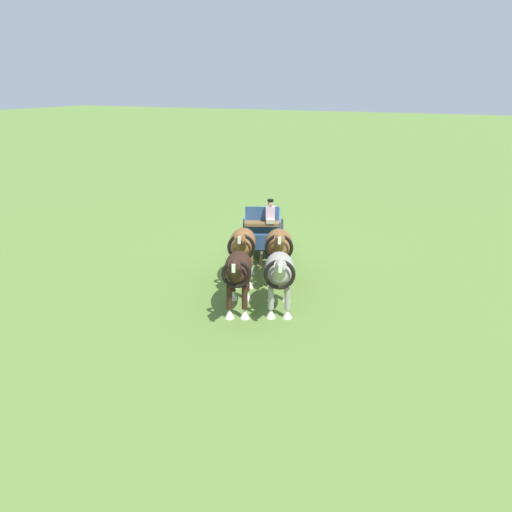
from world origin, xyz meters
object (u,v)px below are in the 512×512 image
object	(u,v)px
draft_horse_rear_near	(279,246)
draft_horse_lead_near	(279,271)
draft_horse_rear_off	(243,245)
draft_horse_lead_off	(238,270)
show_wagon	(263,227)

from	to	relation	value
draft_horse_rear_near	draft_horse_lead_near	bearing A→B (deg)	23.55
draft_horse_rear_off	draft_horse_lead_near	bearing A→B (deg)	50.09
draft_horse_rear_near	draft_horse_lead_off	distance (m)	2.92
show_wagon	draft_horse_lead_near	distance (m)	6.21
show_wagon	draft_horse_lead_off	xyz separation A→B (m)	(5.93, 1.87, 0.24)
show_wagon	draft_horse_rear_near	bearing A→B (deg)	33.81
draft_horse_rear_near	show_wagon	bearing A→B (deg)	-146.19
draft_horse_lead_near	draft_horse_lead_off	bearing A→B (deg)	-65.95
draft_horse_lead_off	show_wagon	bearing A→B (deg)	-162.50
draft_horse_rear_near	draft_horse_rear_off	size ratio (longest dim) A/B	0.95
draft_horse_rear_near	draft_horse_rear_off	bearing A→B (deg)	-66.29
show_wagon	draft_horse_lead_near	world-z (taller)	show_wagon
draft_horse_lead_near	draft_horse_rear_off	bearing A→B (deg)	-129.91
draft_horse_lead_off	draft_horse_rear_near	bearing A→B (deg)	177.15
show_wagon	draft_horse_lead_near	xyz separation A→B (m)	(5.40, 3.06, 0.22)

